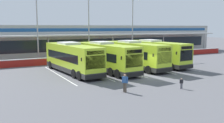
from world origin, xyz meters
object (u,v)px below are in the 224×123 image
Objects in this scene: pedestrian_in_dark_coat at (125,82)px; lamp_post_west at (37,23)px; coach_bus_leftmost at (72,59)px; coach_bus_centre at (133,55)px; lamp_post_centre at (89,23)px; coach_bus_left_centre at (105,58)px; coach_bus_right_centre at (154,53)px; pedestrian_child at (181,83)px; lamp_post_east at (133,24)px.

lamp_post_west is at bearing 97.12° from pedestrian_in_dark_coat.
coach_bus_leftmost is 7.60× the size of pedestrian_in_dark_coat.
pedestrian_in_dark_coat is at bearing -126.15° from coach_bus_centre.
coach_bus_centre is at bearing -47.25° from lamp_post_west.
coach_bus_centre is 1.12× the size of lamp_post_centre.
coach_bus_centre is (4.59, 0.51, 0.00)m from coach_bus_left_centre.
coach_bus_right_centre is 1.12× the size of lamp_post_centre.
coach_bus_left_centre reaches higher than pedestrian_child.
lamp_post_east is at bearing -3.38° from lamp_post_west.
pedestrian_child is (-6.67, -12.66, -1.24)m from coach_bus_right_centre.
pedestrian_in_dark_coat reaches higher than pedestrian_child.
lamp_post_east is (11.10, 10.91, 4.50)m from coach_bus_left_centre.
pedestrian_child is (5.21, -1.41, -0.33)m from pedestrian_in_dark_coat.
pedestrian_child is 23.92m from lamp_post_centre.
pedestrian_child is at bearing -71.26° from lamp_post_west.
coach_bus_centre is 12.40m from pedestrian_child.
coach_bus_right_centre is 7.60× the size of pedestrian_in_dark_coat.
lamp_post_east is (2.42, 9.80, 4.50)m from coach_bus_right_centre.
coach_bus_right_centre is 14.37m from pedestrian_child.
lamp_post_east is at bearing 57.91° from coach_bus_centre.
pedestrian_child is (6.15, -12.48, -1.24)m from coach_bus_leftmost.
lamp_post_west is at bearing 108.74° from pedestrian_child.
coach_bus_leftmost is 1.00× the size of coach_bus_centre.
pedestrian_child is 25.44m from lamp_post_west.
coach_bus_leftmost is at bearing 116.24° from pedestrian_child.
coach_bus_leftmost is at bearing 94.88° from pedestrian_in_dark_coat.
coach_bus_right_centre is at bearing 7.26° from coach_bus_left_centre.
coach_bus_right_centre is at bearing 0.80° from coach_bus_leftmost.
pedestrian_in_dark_coat is (-11.88, -11.25, -0.91)m from coach_bus_right_centre.
lamp_post_west is (-2.76, 22.06, 5.42)m from pedestrian_in_dark_coat.
lamp_post_east is at bearing 76.12° from coach_bus_right_centre.
lamp_post_west and lamp_post_centre have the same top height.
lamp_post_centre is at bearing -1.70° from lamp_post_west.
lamp_post_east reaches higher than pedestrian_child.
coach_bus_centre is 16.17m from lamp_post_west.
coach_bus_left_centre is at bearing -102.90° from lamp_post_centre.
lamp_post_centre is (-6.01, 10.55, 4.50)m from coach_bus_right_centre.
coach_bus_centre is 1.12× the size of lamp_post_east.
coach_bus_leftmost is at bearing -146.80° from lamp_post_east.
lamp_post_centre reaches higher than pedestrian_child.
lamp_post_centre is at bearing 174.90° from lamp_post_east.
lamp_post_centre is at bearing 99.76° from coach_bus_centre.
coach_bus_right_centre reaches higher than pedestrian_in_dark_coat.
lamp_post_west is at bearing 116.55° from coach_bus_left_centre.
pedestrian_in_dark_coat is at bearing -124.19° from lamp_post_east.
lamp_post_east reaches higher than pedestrian_in_dark_coat.
lamp_post_west reaches higher than coach_bus_right_centre.
lamp_post_centre reaches higher than coach_bus_right_centre.
lamp_post_centre and lamp_post_east have the same top height.
pedestrian_in_dark_coat is (-7.78, -10.65, -0.91)m from coach_bus_centre.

